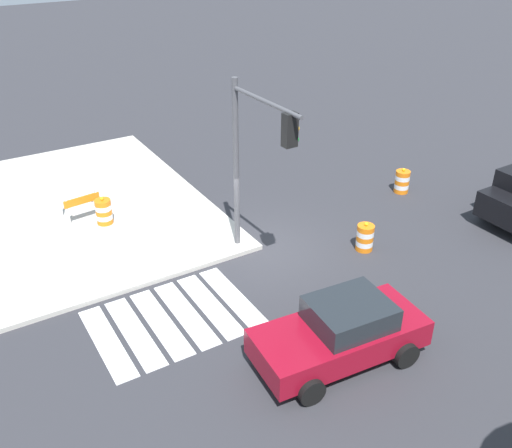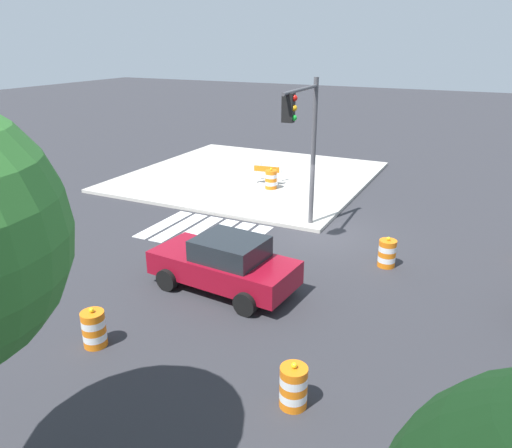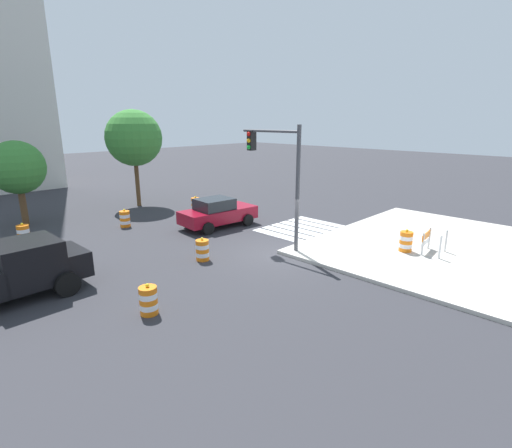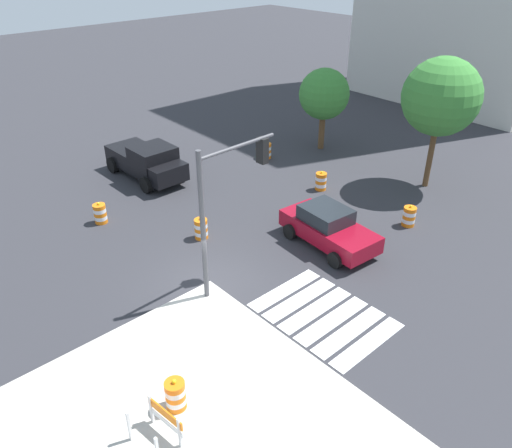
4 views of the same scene
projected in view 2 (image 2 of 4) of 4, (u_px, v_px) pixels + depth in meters
ground_plane at (320, 234)px, 18.58m from camera, size 120.00×120.00×0.00m
sidewalk_corner at (250, 176)px, 26.06m from camera, size 12.00×12.00×0.15m
crosswalk_stripes at (204, 232)px, 18.71m from camera, size 4.35×3.20×0.02m
sports_car at (225, 263)px, 14.22m from camera, size 4.44×2.43×1.63m
traffic_barrel_near_corner at (387, 253)px, 15.78m from camera, size 0.56×0.56×1.02m
traffic_barrel_crosswalk_end at (94, 329)px, 11.67m from camera, size 0.56×0.56×1.02m
traffic_barrel_median_far at (293, 387)px, 9.73m from camera, size 0.56×0.56×1.02m
traffic_barrel_on_sidewalk at (271, 179)px, 23.49m from camera, size 0.56×0.56×1.02m
construction_barricade at (268, 172)px, 24.36m from camera, size 1.32×0.92×1.00m
traffic_light_pole at (304, 131)px, 16.97m from camera, size 0.47×3.29×5.50m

